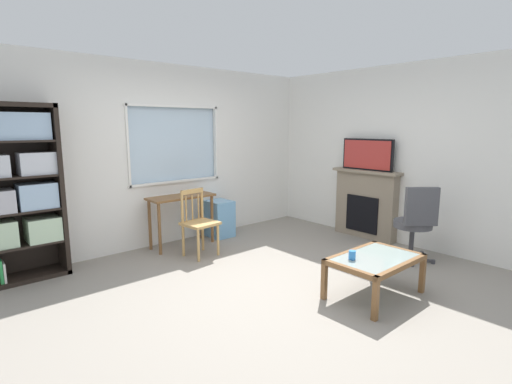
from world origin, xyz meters
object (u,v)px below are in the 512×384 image
tv (367,155)px  bookshelf (16,189)px  plastic_drawer_unit (219,219)px  sippy_cup (352,255)px  fireplace (366,204)px  office_chair (416,220)px  coffee_table (375,262)px  wooden_chair (199,222)px  desk_under_window (181,205)px

tv → bookshelf: bearing=160.0°
plastic_drawer_unit → sippy_cup: plastic_drawer_unit is taller
plastic_drawer_unit → fireplace: size_ratio=0.52×
fireplace → office_chair: bearing=-115.5°
bookshelf → fireplace: bearing=-19.9°
fireplace → sippy_cup: bearing=-150.0°
bookshelf → coffee_table: (2.63, -2.89, -0.69)m
fireplace → coffee_table: (-1.80, -1.29, -0.18)m
wooden_chair → plastic_drawer_unit: 0.95m
fireplace → coffee_table: size_ratio=1.17×
office_chair → fireplace: bearing=64.5°
fireplace → office_chair: (-0.51, -1.07, 0.02)m
wooden_chair → coffee_table: wooden_chair is taller
bookshelf → coffee_table: bearing=-47.7°
tv → coffee_table: tv is taller
office_chair → coffee_table: bearing=-170.2°
office_chair → tv: bearing=65.3°
desk_under_window → coffee_table: 2.87m
bookshelf → sippy_cup: (2.38, -2.78, -0.58)m
desk_under_window → fireplace: (2.42, -1.50, -0.07)m
bookshelf → tv: bookshelf is taller
coffee_table → sippy_cup: sippy_cup is taller
desk_under_window → fireplace: size_ratio=0.87×
sippy_cup → coffee_table: bearing=-24.5°
desk_under_window → bookshelf: bearing=177.0°
desk_under_window → tv: bearing=-31.9°
office_chair → sippy_cup: 1.54m
fireplace → coffee_table: fireplace is taller
sippy_cup → bookshelf: bearing=130.6°
tv → plastic_drawer_unit: bearing=137.6°
desk_under_window → tv: size_ratio=1.13×
desk_under_window → office_chair: 3.20m
tv → sippy_cup: tv is taller
bookshelf → wooden_chair: (1.97, -0.62, -0.59)m
plastic_drawer_unit → wooden_chair: bearing=-143.0°
plastic_drawer_unit → fireplace: 2.32m
wooden_chair → office_chair: (1.95, -2.05, 0.09)m
office_chair → coffee_table: office_chair is taller
plastic_drawer_unit → office_chair: bearing=-65.3°
wooden_chair → fireplace: 2.65m
wooden_chair → sippy_cup: wooden_chair is taller
plastic_drawer_unit → sippy_cup: bearing=-96.9°
tv → office_chair: size_ratio=0.85×
wooden_chair → office_chair: 2.83m
bookshelf → wooden_chair: 2.14m
tv → sippy_cup: size_ratio=9.49×
plastic_drawer_unit → sippy_cup: (-0.33, -2.72, 0.18)m
bookshelf → tv: (4.41, -1.60, 0.26)m
wooden_chair → plastic_drawer_unit: bearing=37.0°
desk_under_window → wooden_chair: wooden_chair is taller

